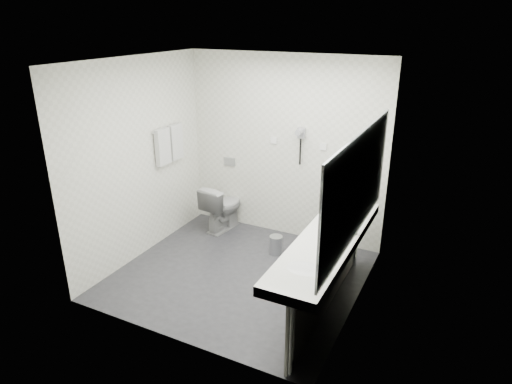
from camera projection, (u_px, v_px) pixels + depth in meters
The scene contains 31 objects.
floor at pixel (239, 275), 5.42m from camera, with size 2.80×2.80×0.00m, color #2F2E33.
ceiling at pixel (236, 61), 4.50m from camera, with size 2.80×2.80×0.00m, color white.
wall_back at pixel (284, 149), 6.04m from camera, with size 2.80×2.80×0.00m, color white.
wall_front at pixel (166, 222), 3.88m from camera, with size 2.80×2.80×0.00m, color white.
wall_left at pixel (139, 160), 5.54m from camera, with size 2.60×2.60×0.00m, color white.
wall_right at pixel (363, 199), 4.38m from camera, with size 2.60×2.60×0.00m, color white.
vanity_counter at pixel (327, 242), 4.49m from camera, with size 0.55×2.20×0.10m, color white.
vanity_panel at pixel (327, 279), 4.64m from camera, with size 0.03×2.15×0.75m, color gray.
vanity_post_near at pixel (291, 341), 3.76m from camera, with size 0.06×0.06×0.75m, color silver.
vanity_post_far at pixel (356, 238), 5.49m from camera, with size 0.06×0.06×0.75m, color silver.
mirror at pixel (358, 186), 4.14m from camera, with size 0.02×2.20×1.05m, color #B2BCC6.
basin_near at pixel (304, 270), 3.94m from camera, with size 0.40×0.31×0.05m, color white.
basin_far at pixel (346, 215), 5.02m from camera, with size 0.40×0.31×0.05m, color white.
faucet_near at pixel (326, 266), 3.82m from camera, with size 0.04×0.04×0.15m, color silver.
faucet_far at pixel (364, 211), 4.90m from camera, with size 0.04×0.04×0.15m, color silver.
soap_bottle_a at pixel (328, 231), 4.49m from camera, with size 0.05×0.05×0.11m, color white.
soap_bottle_c at pixel (327, 234), 4.44m from camera, with size 0.04×0.04×0.11m, color white.
glass_left at pixel (355, 229), 4.53m from camera, with size 0.06×0.06×0.11m, color silver.
glass_right at pixel (348, 225), 4.63m from camera, with size 0.06×0.06×0.12m, color silver.
toilet at pixel (223, 207), 6.48m from camera, with size 0.38×0.67×0.68m, color white.
flush_plate at pixel (229, 162), 6.49m from camera, with size 0.18×0.02×0.12m, color #B2B5BA.
pedal_bin at pixel (276, 245), 5.86m from camera, with size 0.17×0.17×0.24m, color #B2B5BA.
bin_lid at pixel (276, 237), 5.81m from camera, with size 0.17×0.17×0.01m, color #B2B5BA.
towel_rail at pixel (168, 128), 5.87m from camera, with size 0.02×0.02×0.62m, color silver.
towel_near at pixel (163, 147), 5.83m from camera, with size 0.07×0.24×0.48m, color silver.
towel_far at pixel (176, 142), 6.06m from camera, with size 0.07×0.24×0.48m, color silver.
dryer_cradle at pixel (301, 133), 5.82m from camera, with size 0.10×0.04×0.14m, color #97989D.
dryer_barrel at pixel (299, 132), 5.75m from camera, with size 0.08×0.08×0.14m, color #97989D.
dryer_cord at pixel (300, 152), 5.90m from camera, with size 0.02×0.02×0.35m, color black.
switch_plate_a at pixel (274, 140), 6.06m from camera, with size 0.09×0.02×0.09m, color white.
switch_plate_b at pixel (323, 147), 5.77m from camera, with size 0.09×0.02×0.09m, color white.
Camera 1 is at (2.27, -4.09, 2.92)m, focal length 31.41 mm.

